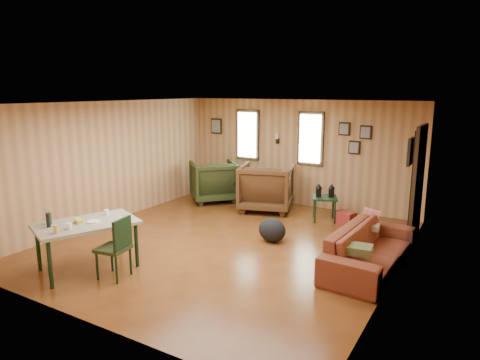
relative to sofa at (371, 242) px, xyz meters
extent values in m
cube|color=brown|center=(-2.38, -0.16, -0.43)|extent=(5.50, 6.00, 0.02)
cube|color=#997C5B|center=(-2.38, -0.16, 1.99)|extent=(5.50, 6.00, 0.02)
cube|color=tan|center=(-2.38, 2.85, 0.78)|extent=(5.50, 0.02, 2.40)
cube|color=tan|center=(-2.38, -3.17, 0.78)|extent=(5.50, 0.02, 2.40)
cube|color=tan|center=(-5.14, -0.16, 0.78)|extent=(0.02, 6.00, 2.40)
cube|color=tan|center=(0.38, -0.16, 0.78)|extent=(0.02, 6.00, 2.40)
cube|color=black|center=(-3.68, 2.81, 1.13)|extent=(0.60, 0.05, 1.20)
cube|color=#E0F2D1|center=(-3.68, 2.77, 1.13)|extent=(0.48, 0.04, 1.06)
cube|color=black|center=(-2.08, 2.81, 1.13)|extent=(0.60, 0.05, 1.20)
cube|color=#E0F2D1|center=(-2.08, 2.77, 1.13)|extent=(0.48, 0.04, 1.06)
cube|color=black|center=(-2.88, 2.79, 1.03)|extent=(0.07, 0.05, 0.12)
cylinder|color=silver|center=(-2.88, 2.73, 1.16)|extent=(0.07, 0.07, 0.14)
cube|color=black|center=(0.34, 1.79, 0.58)|extent=(0.06, 1.00, 2.05)
cube|color=black|center=(0.30, 1.79, 0.58)|extent=(0.04, 0.82, 1.90)
cube|color=black|center=(-1.33, 2.81, 1.38)|extent=(0.24, 0.04, 0.28)
cube|color=#9E998C|center=(-1.33, 2.78, 1.38)|extent=(0.19, 0.02, 0.22)
cube|color=black|center=(-0.88, 2.81, 1.33)|extent=(0.24, 0.04, 0.28)
cube|color=#9E998C|center=(-0.88, 2.78, 1.33)|extent=(0.19, 0.02, 0.22)
cube|color=black|center=(-1.10, 2.81, 1.00)|extent=(0.24, 0.04, 0.28)
cube|color=#9E998C|center=(-1.10, 2.78, 1.00)|extent=(0.19, 0.02, 0.22)
cube|color=black|center=(-4.58, 2.81, 1.30)|extent=(0.30, 0.04, 0.38)
cube|color=#9E998C|center=(-4.58, 2.78, 1.30)|extent=(0.24, 0.02, 0.31)
cube|color=black|center=(0.34, 0.69, 1.28)|extent=(0.04, 0.34, 0.42)
cube|color=#9E998C|center=(0.31, 0.69, 1.28)|extent=(0.02, 0.27, 0.34)
imported|color=brown|center=(0.00, 0.00, 0.00)|extent=(0.75, 2.16, 0.83)
imported|color=#452A14|center=(-2.78, 2.03, 0.15)|extent=(1.36, 1.31, 1.13)
imported|color=#283217|center=(-4.21, 2.12, 0.11)|extent=(1.40, 1.40, 1.05)
cube|color=black|center=(-3.51, 2.29, 0.10)|extent=(0.65, 0.62, 0.04)
cube|color=black|center=(-3.51, 2.29, -0.25)|extent=(0.59, 0.56, 0.03)
cylinder|color=black|center=(-3.78, 2.18, -0.16)|extent=(0.05, 0.05, 0.51)
cylinder|color=black|center=(-3.37, 2.04, -0.16)|extent=(0.05, 0.05, 0.51)
cylinder|color=black|center=(-3.65, 2.54, -0.16)|extent=(0.05, 0.05, 0.51)
cylinder|color=black|center=(-3.24, 2.40, -0.16)|extent=(0.05, 0.05, 0.51)
cube|color=brown|center=(-3.62, 2.33, 0.18)|extent=(0.10, 0.05, 0.12)
cube|color=brown|center=(-3.42, 2.26, 0.18)|extent=(0.09, 0.05, 0.11)
cube|color=black|center=(-1.40, 1.93, 0.07)|extent=(0.64, 0.64, 0.04)
cylinder|color=black|center=(-1.50, 1.68, -0.18)|extent=(0.05, 0.05, 0.48)
cylinder|color=black|center=(-1.14, 1.83, -0.18)|extent=(0.05, 0.05, 0.48)
cylinder|color=black|center=(-1.65, 2.03, -0.18)|extent=(0.05, 0.05, 0.48)
cylinder|color=black|center=(-1.30, 2.19, -0.18)|extent=(0.05, 0.05, 0.48)
cube|color=black|center=(-1.51, 1.88, 0.17)|extent=(0.14, 0.14, 0.17)
cone|color=black|center=(-1.51, 1.88, 0.31)|extent=(0.19, 0.19, 0.10)
cube|color=black|center=(-1.28, 1.98, 0.17)|extent=(0.14, 0.14, 0.17)
cone|color=black|center=(-1.28, 1.98, 0.31)|extent=(0.19, 0.19, 0.10)
cube|color=maroon|center=(-0.95, 1.92, -0.29)|extent=(0.42, 0.35, 0.25)
ellipsoid|color=black|center=(-1.76, 0.29, -0.20)|extent=(0.59, 0.52, 0.42)
cube|color=#4C512D|center=(-0.03, -0.55, 0.06)|extent=(0.39, 0.33, 0.12)
cube|color=red|center=(-0.21, 0.79, 0.14)|extent=(0.33, 0.12, 0.32)
cube|color=gray|center=(-0.17, 0.57, 0.05)|extent=(0.33, 0.27, 0.09)
cube|color=gray|center=(-3.60, -2.12, 0.28)|extent=(1.33, 1.62, 0.05)
cylinder|color=black|center=(-4.16, -2.54, -0.08)|extent=(0.07, 0.07, 0.67)
cylinder|color=black|center=(-3.51, -2.82, -0.08)|extent=(0.07, 0.07, 0.67)
cylinder|color=black|center=(-3.68, -1.42, -0.08)|extent=(0.07, 0.07, 0.67)
cylinder|color=black|center=(-3.03, -1.70, -0.08)|extent=(0.07, 0.07, 0.67)
cylinder|color=white|center=(-3.55, -2.45, 0.34)|extent=(0.10, 0.10, 0.08)
cylinder|color=white|center=(-3.64, -1.70, 0.34)|extent=(0.10, 0.10, 0.08)
cube|color=#226026|center=(-4.00, -2.44, 0.39)|extent=(0.09, 0.09, 0.18)
cylinder|color=black|center=(-3.87, -2.53, 0.40)|extent=(0.07, 0.07, 0.21)
cylinder|color=gold|center=(-3.56, -2.65, 0.36)|extent=(0.09, 0.09, 0.11)
cylinder|color=white|center=(-3.52, -2.06, 0.31)|extent=(0.25, 0.25, 0.02)
cube|color=yellow|center=(-3.68, -2.19, 0.33)|extent=(0.18, 0.14, 0.06)
cube|color=#283217|center=(-3.04, -2.15, 0.01)|extent=(0.46, 0.46, 0.05)
cube|color=black|center=(-2.87, -2.12, 0.25)|extent=(0.10, 0.38, 0.44)
cylinder|color=black|center=(-3.17, -2.33, -0.21)|extent=(0.04, 0.04, 0.42)
cylinder|color=black|center=(-2.85, -2.28, -0.21)|extent=(0.04, 0.04, 0.42)
cylinder|color=black|center=(-3.23, -2.01, -0.21)|extent=(0.04, 0.04, 0.42)
cylinder|color=black|center=(-2.91, -1.96, -0.21)|extent=(0.04, 0.04, 0.42)
camera|label=1|loc=(1.37, -6.12, 2.20)|focal=32.00mm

